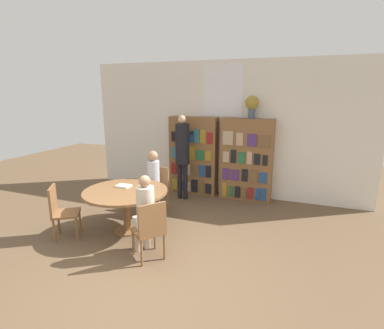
% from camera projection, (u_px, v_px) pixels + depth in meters
% --- Properties ---
extents(ground_plane, '(16.00, 16.00, 0.00)m').
position_uv_depth(ground_plane, '(144.00, 279.00, 3.83)').
color(ground_plane, brown).
extents(wall_back, '(6.40, 0.07, 3.00)m').
position_uv_depth(wall_back, '(222.00, 129.00, 6.76)').
color(wall_back, silver).
rests_on(wall_back, ground_plane).
extents(bookshelf_left, '(1.11, 0.34, 1.78)m').
position_uv_depth(bookshelf_left, '(194.00, 156.00, 6.94)').
color(bookshelf_left, brown).
rests_on(bookshelf_left, ground_plane).
extents(bookshelf_right, '(1.11, 0.34, 1.78)m').
position_uv_depth(bookshelf_right, '(246.00, 160.00, 6.51)').
color(bookshelf_right, brown).
rests_on(bookshelf_right, ground_plane).
extents(flower_vase, '(0.28, 0.28, 0.47)m').
position_uv_depth(flower_vase, '(252.00, 104.00, 6.21)').
color(flower_vase, '#475166').
rests_on(flower_vase, bookshelf_right).
extents(reading_table, '(1.39, 1.39, 0.74)m').
position_uv_depth(reading_table, '(126.00, 196.00, 4.99)').
color(reading_table, brown).
rests_on(reading_table, ground_plane).
extents(chair_near_camera, '(0.55, 0.55, 0.88)m').
position_uv_depth(chair_near_camera, '(61.00, 209.00, 4.81)').
color(chair_near_camera, brown).
rests_on(chair_near_camera, ground_plane).
extents(chair_left_side, '(0.42, 0.42, 0.88)m').
position_uv_depth(chair_left_side, '(157.00, 187.00, 5.95)').
color(chair_left_side, brown).
rests_on(chair_left_side, ground_plane).
extents(chair_far_side, '(0.56, 0.56, 0.88)m').
position_uv_depth(chair_far_side, '(150.00, 228.00, 4.16)').
color(chair_far_side, brown).
rests_on(chair_far_side, ground_plane).
extents(seated_reader_left, '(0.26, 0.37, 1.25)m').
position_uv_depth(seated_reader_left, '(152.00, 179.00, 5.73)').
color(seated_reader_left, '#B2B7C6').
rests_on(seated_reader_left, ground_plane).
extents(seated_reader_right, '(0.41, 0.40, 1.21)m').
position_uv_depth(seated_reader_right, '(145.00, 211.00, 4.26)').
color(seated_reader_right, beige).
rests_on(seated_reader_right, ground_plane).
extents(librarian_standing, '(0.30, 0.57, 1.85)m').
position_uv_depth(librarian_standing, '(182.00, 149.00, 6.45)').
color(librarian_standing, black).
rests_on(librarian_standing, ground_plane).
extents(open_book_on_table, '(0.24, 0.18, 0.03)m').
position_uv_depth(open_book_on_table, '(123.00, 186.00, 5.14)').
color(open_book_on_table, silver).
rests_on(open_book_on_table, reading_table).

